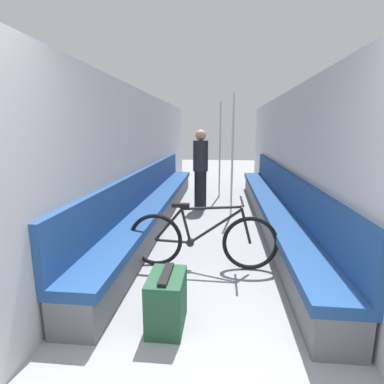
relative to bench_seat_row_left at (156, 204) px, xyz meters
name	(u,v)px	position (x,y,z in m)	size (l,w,h in m)	color
wall_left	(136,159)	(-0.25, -0.28, 0.82)	(0.10, 10.77, 2.25)	#B2B2B7
wall_right	(295,161)	(2.30, -0.28, 0.82)	(0.10, 10.77, 2.25)	#B2B2B7
bench_seat_row_left	(156,204)	(0.00, 0.00, 0.00)	(0.47, 6.37, 0.95)	#5B5B60
bench_seat_row_right	(273,207)	(2.05, 0.00, 0.00)	(0.47, 6.37, 0.95)	#5B5B60
bicycle	(202,240)	(0.94, -1.78, 0.04)	(1.76, 0.46, 0.83)	black
grab_pole_near	(220,152)	(1.11, 2.06, 0.78)	(0.08, 0.08, 2.23)	gray
grab_pole_far	(232,159)	(1.35, 0.42, 0.78)	(0.08, 0.08, 2.23)	gray
passenger_standing	(200,169)	(0.73, 0.90, 0.52)	(0.30, 0.30, 1.60)	black
luggage_bag	(167,301)	(0.73, -2.89, -0.08)	(0.29, 0.44, 0.48)	#1E472D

